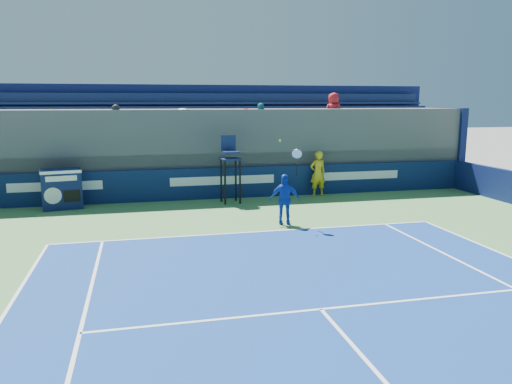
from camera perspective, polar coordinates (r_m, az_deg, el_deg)
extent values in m
imported|color=gold|center=(19.67, 7.08, 2.10)|extent=(0.67, 0.46, 1.77)
cube|color=white|center=(14.24, -0.36, -4.60)|extent=(10.97, 0.07, 0.00)
cube|color=white|center=(9.26, 7.43, -13.13)|extent=(8.23, 0.07, 0.00)
cube|color=#0B1942|center=(19.13, -3.84, 1.03)|extent=(20.40, 0.20, 1.20)
cube|color=white|center=(18.99, -21.94, 0.59)|extent=(3.20, 0.01, 0.32)
cube|color=white|center=(19.01, -3.79, 1.34)|extent=(4.00, 0.01, 0.32)
cube|color=white|center=(20.62, 11.47, 1.86)|extent=(3.60, 0.01, 0.32)
cylinder|color=white|center=(19.98, 7.03, 1.72)|extent=(0.44, 0.01, 0.44)
cube|color=#0D1645|center=(18.47, -21.32, 0.31)|extent=(1.40, 0.91, 1.40)
cube|color=white|center=(18.37, -21.45, 2.24)|extent=(1.42, 0.93, 0.10)
cylinder|color=silver|center=(18.13, -22.19, -0.41)|extent=(0.56, 0.11, 0.56)
cube|color=black|center=(18.15, -20.29, -0.43)|extent=(0.55, 0.11, 0.40)
cube|color=white|center=(18.05, -21.37, 1.44)|extent=(0.99, 0.18, 0.18)
cylinder|color=black|center=(17.88, -3.55, 1.02)|extent=(0.08, 0.08, 1.60)
cylinder|color=black|center=(18.03, -1.83, 1.12)|extent=(0.08, 0.08, 1.60)
cylinder|color=black|center=(18.42, -4.00, 1.29)|extent=(0.08, 0.08, 1.60)
cylinder|color=black|center=(18.56, -2.33, 1.38)|extent=(0.08, 0.08, 1.60)
cube|color=#0E1947|center=(18.11, -2.95, 3.80)|extent=(0.76, 0.76, 0.06)
cube|color=#141F4C|center=(17.99, -2.88, 4.56)|extent=(0.59, 0.50, 0.08)
cube|color=#121E45|center=(18.30, -3.19, 5.60)|extent=(0.55, 0.11, 0.60)
imported|color=#153EB0|center=(15.00, 3.33, -0.86)|extent=(0.97, 0.64, 1.54)
cylinder|color=black|center=(14.76, 4.70, 2.55)|extent=(0.09, 0.15, 0.39)
torus|color=silver|center=(14.64, 4.70, 4.38)|extent=(0.31, 0.22, 0.29)
cylinder|color=white|center=(14.64, 4.70, 4.38)|extent=(0.26, 0.17, 0.24)
sphere|color=#B8D02E|center=(14.68, 2.77, 5.87)|extent=(0.07, 0.07, 0.07)
cube|color=#4C4C51|center=(20.85, -4.73, 4.81)|extent=(20.40, 3.60, 3.38)
cube|color=#4C4C51|center=(19.55, -4.13, 3.82)|extent=(20.40, 0.90, 0.55)
cube|color=#122146|center=(19.40, -4.11, 5.18)|extent=(20.00, 0.45, 0.08)
cube|color=#122146|center=(19.63, -4.23, 5.82)|extent=(20.00, 0.06, 0.45)
cube|color=#4C4C51|center=(20.38, -4.56, 5.63)|extent=(20.40, 0.90, 0.55)
cube|color=#122146|center=(20.25, -4.53, 6.95)|extent=(20.00, 0.45, 0.08)
cube|color=#122146|center=(20.49, -4.65, 7.55)|extent=(20.00, 0.06, 0.45)
cube|color=#4C4C51|center=(21.23, -4.95, 7.30)|extent=(20.40, 0.90, 0.55)
cube|color=#122146|center=(21.11, -4.93, 8.58)|extent=(20.00, 0.45, 0.08)
cube|color=#122146|center=(21.36, -5.04, 9.13)|extent=(20.00, 0.06, 0.45)
cube|color=#4C4C51|center=(22.10, -5.32, 8.84)|extent=(20.40, 0.90, 0.55)
cube|color=#122146|center=(21.99, -5.30, 10.07)|extent=(20.00, 0.45, 0.08)
cube|color=#122146|center=(22.24, -5.40, 10.59)|extent=(20.00, 0.06, 0.45)
cube|color=#0C1647|center=(22.74, -5.49, 6.55)|extent=(20.80, 0.30, 4.40)
cube|color=#0C1647|center=(24.60, 19.95, 5.10)|extent=(0.30, 3.90, 3.40)
imported|color=gold|center=(19.39, -22.19, 6.34)|extent=(0.91, 0.77, 1.64)
imported|color=white|center=(19.23, -8.35, 6.98)|extent=(1.16, 0.80, 1.66)
imported|color=teal|center=(19.73, 0.62, 7.46)|extent=(1.12, 0.56, 1.85)
imported|color=#A7171C|center=(21.60, 8.83, 8.89)|extent=(0.88, 0.61, 1.73)
imported|color=black|center=(21.65, 14.61, 6.98)|extent=(0.62, 0.46, 1.54)
imported|color=black|center=(19.17, -15.62, 6.92)|extent=(0.76, 0.61, 1.80)
imported|color=red|center=(19.60, -1.10, 7.15)|extent=(1.03, 0.60, 1.65)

